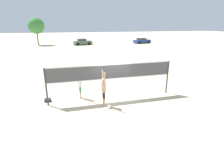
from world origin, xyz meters
TOP-DOWN VIEW (x-y plane):
  - ground_plane at (0.00, 0.00)m, footprint 200.00×200.00m
  - volleyball_net at (0.00, 0.00)m, footprint 8.29×0.10m
  - player_spiker at (-0.76, -0.92)m, footprint 0.28×0.71m
  - player_blocker at (-2.05, 0.62)m, footprint 0.28×0.68m
  - volleyball at (-0.53, -1.40)m, footprint 0.22×0.22m
  - gear_bag at (-4.17, 0.58)m, footprint 0.39×0.29m
  - parked_car_near at (1.27, 32.67)m, footprint 4.64×2.57m
  - parked_car_mid at (16.68, 32.36)m, footprint 4.87×2.73m
  - tree_left_cluster at (-9.04, 35.45)m, footprint 3.72×3.72m

SIDE VIEW (x-z plane):
  - ground_plane at x=0.00m, z-range 0.00..0.00m
  - gear_bag at x=-4.17m, z-range 0.00..0.20m
  - volleyball at x=-0.53m, z-range 0.00..0.22m
  - parked_car_mid at x=16.68m, z-range -0.06..1.29m
  - parked_car_near at x=1.27m, z-range -0.07..1.38m
  - player_blocker at x=-2.05m, z-range 0.04..2.01m
  - player_spiker at x=-0.76m, z-range 0.06..2.24m
  - volleyball_net at x=0.00m, z-range 0.54..2.91m
  - tree_left_cluster at x=-9.04m, z-range 1.26..7.53m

